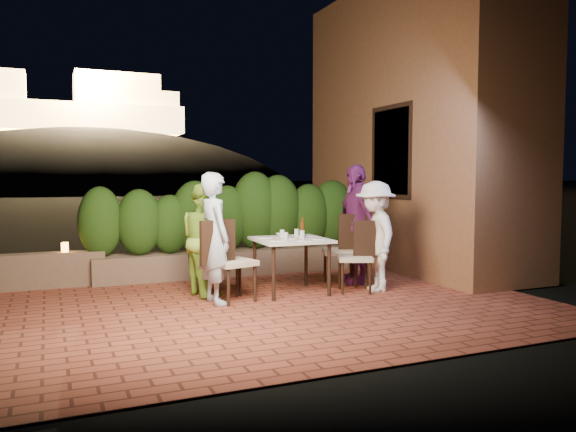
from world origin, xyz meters
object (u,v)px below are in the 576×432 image
beer_bottle (302,227)px  chair_right_front (355,256)px  diner_purple (356,224)px  parapet_lamp (65,247)px  chair_left_back (227,262)px  chair_left_front (233,260)px  dining_table (291,266)px  chair_right_back (340,250)px  diner_green (204,239)px  diner_blue (215,238)px  diner_white (375,236)px  bowl (282,235)px

beer_bottle → chair_right_front: bearing=-26.8°
chair_right_front → diner_purple: (0.33, 0.55, 0.39)m
parapet_lamp → beer_bottle: bearing=-28.8°
chair_left_back → diner_purple: 2.06m
chair_left_front → dining_table: bearing=-3.2°
beer_bottle → chair_right_back: size_ratio=0.27×
chair_left_front → diner_green: size_ratio=0.70×
chair_right_back → diner_green: diner_green is taller
diner_purple → chair_left_front: bearing=-73.4°
beer_bottle → diner_green: size_ratio=0.19×
dining_table → chair_right_back: (0.88, 0.22, 0.15)m
chair_left_back → diner_purple: bearing=13.9°
diner_blue → diner_purple: diner_purple is taller
dining_table → diner_blue: diner_blue is taller
parapet_lamp → diner_purple: bearing=-19.8°
chair_right_back → parapet_lamp: bearing=-1.1°
diner_white → chair_right_front: bearing=-89.1°
chair_right_front → diner_blue: size_ratio=0.60×
bowl → diner_blue: size_ratio=0.11×
dining_table → diner_green: bearing=163.1°
chair_right_back → diner_green: size_ratio=0.69×
beer_bottle → parapet_lamp: bearing=151.2°
bowl → chair_left_front: (-0.89, -0.51, -0.24)m
diner_green → diner_purple: (2.29, -0.07, 0.13)m
beer_bottle → diner_green: bearing=167.4°
diner_green → beer_bottle: bearing=-113.5°
chair_right_front → diner_green: (-1.96, 0.62, 0.26)m
chair_left_front → diner_blue: size_ratio=0.64×
chair_right_front → diner_white: 0.40m
diner_blue → bowl: bearing=-71.5°
bowl → chair_left_back: (-0.83, -0.04, -0.33)m
chair_left_front → chair_right_back: bearing=-2.6°
chair_left_front → diner_white: bearing=-20.1°
chair_right_front → diner_white: diner_white is taller
beer_bottle → chair_right_back: bearing=14.5°
bowl → chair_left_back: chair_left_back is taller
bowl → diner_purple: diner_purple is taller
chair_left_back → diner_white: (1.97, -0.60, 0.32)m
diner_green → diner_white: bearing=-117.8°
chair_left_back → dining_table: bearing=-3.5°
parapet_lamp → bowl: bearing=-26.5°
parapet_lamp → diner_green: bearing=-38.7°
bowl → diner_white: 1.31m
diner_blue → diner_purple: bearing=-84.0°
chair_right_front → diner_green: bearing=5.3°
diner_blue → diner_purple: (2.30, 0.48, 0.06)m
chair_left_front → chair_right_back: 1.83m
diner_green → chair_right_front: bearing=-118.4°
dining_table → diner_purple: bearing=13.0°
chair_right_back → diner_white: size_ratio=0.68×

